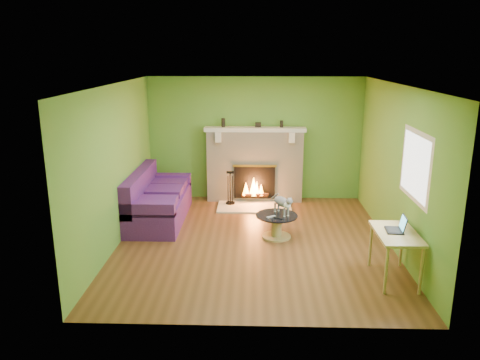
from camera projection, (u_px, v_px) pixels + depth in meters
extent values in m
plane|color=brown|center=(254.00, 242.00, 7.85)|extent=(5.00, 5.00, 0.00)
plane|color=white|center=(255.00, 85.00, 7.17)|extent=(5.00, 5.00, 0.00)
plane|color=#599531|center=(255.00, 139.00, 9.92)|extent=(5.00, 0.00, 5.00)
plane|color=#599531|center=(254.00, 221.00, 5.10)|extent=(5.00, 0.00, 5.00)
plane|color=#599531|center=(116.00, 166.00, 7.58)|extent=(0.00, 5.00, 5.00)
plane|color=#599531|center=(396.00, 168.00, 7.44)|extent=(0.00, 5.00, 5.00)
plane|color=silver|center=(415.00, 166.00, 6.51)|extent=(0.00, 1.20, 1.20)
plane|color=white|center=(415.00, 166.00, 6.51)|extent=(0.00, 1.06, 1.06)
cube|color=beige|center=(255.00, 166.00, 9.90)|extent=(2.00, 0.35, 1.50)
cube|color=black|center=(255.00, 183.00, 9.80)|extent=(0.85, 0.03, 0.68)
cube|color=gold|center=(255.00, 166.00, 9.69)|extent=(0.91, 0.02, 0.04)
cylinder|color=black|center=(254.00, 196.00, 9.84)|extent=(0.55, 0.07, 0.07)
cube|color=beige|center=(255.00, 129.00, 9.66)|extent=(2.10, 0.28, 0.08)
cube|color=beige|center=(218.00, 137.00, 9.54)|extent=(0.12, 0.10, 0.20)
cube|color=beige|center=(292.00, 138.00, 9.49)|extent=(0.12, 0.10, 0.20)
cube|color=beige|center=(254.00, 207.00, 9.59)|extent=(1.50, 0.75, 0.03)
cube|color=beige|center=(255.00, 129.00, 9.66)|extent=(2.10, 0.28, 0.08)
cube|color=#451758|center=(159.00, 208.00, 8.82)|extent=(0.95, 2.10, 0.47)
cube|color=#451758|center=(140.00, 187.00, 8.72)|extent=(0.22, 2.10, 0.59)
cube|color=#451758|center=(147.00, 209.00, 7.83)|extent=(0.95, 0.22, 0.24)
cube|color=#451758|center=(167.00, 179.00, 9.65)|extent=(0.95, 0.22, 0.24)
cube|color=#451758|center=(155.00, 203.00, 8.17)|extent=(0.76, 0.56, 0.13)
cube|color=#451758|center=(162.00, 191.00, 8.84)|extent=(0.76, 0.56, 0.13)
cube|color=#451758|center=(168.00, 183.00, 9.42)|extent=(0.76, 0.56, 0.13)
cylinder|color=tan|center=(276.00, 236.00, 8.06)|extent=(0.50, 0.50, 0.03)
cylinder|color=tan|center=(276.00, 226.00, 8.01)|extent=(0.18, 0.18, 0.35)
cylinder|color=black|center=(277.00, 216.00, 7.96)|extent=(0.71, 0.71, 0.02)
cube|color=tan|center=(397.00, 234.00, 6.40)|extent=(0.55, 0.95, 0.04)
cylinder|color=tan|center=(386.00, 271.00, 6.09)|extent=(0.04, 0.04, 0.66)
cylinder|color=tan|center=(421.00, 271.00, 6.07)|extent=(0.04, 0.04, 0.66)
cylinder|color=tan|center=(371.00, 245.00, 6.91)|extent=(0.04, 0.04, 0.66)
cylinder|color=tan|center=(402.00, 245.00, 6.89)|extent=(0.04, 0.04, 0.66)
cube|color=#959598|center=(271.00, 217.00, 7.84)|extent=(0.17, 0.13, 0.02)
cube|color=black|center=(278.00, 218.00, 7.78)|extent=(0.16, 0.12, 0.02)
cylinder|color=black|center=(223.00, 123.00, 9.67)|extent=(0.08, 0.08, 0.18)
cylinder|color=black|center=(281.00, 124.00, 9.64)|extent=(0.07, 0.07, 0.14)
cube|color=black|center=(258.00, 125.00, 9.66)|extent=(0.12, 0.08, 0.10)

